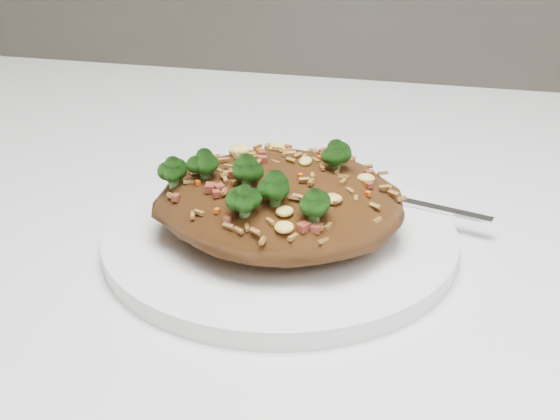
% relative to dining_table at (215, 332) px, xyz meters
% --- Properties ---
extents(dining_table, '(1.20, 0.80, 0.75)m').
position_rel_dining_table_xyz_m(dining_table, '(0.00, 0.00, 0.00)').
color(dining_table, silver).
rests_on(dining_table, ground).
extents(plate, '(0.25, 0.25, 0.01)m').
position_rel_dining_table_xyz_m(plate, '(0.06, -0.01, 0.10)').
color(plate, white).
rests_on(plate, dining_table).
extents(fried_rice, '(0.18, 0.16, 0.07)m').
position_rel_dining_table_xyz_m(fried_rice, '(0.05, -0.01, 0.13)').
color(fried_rice, brown).
rests_on(fried_rice, plate).
extents(fork, '(0.16, 0.06, 0.00)m').
position_rel_dining_table_xyz_m(fork, '(0.13, 0.05, 0.11)').
color(fork, silver).
rests_on(fork, plate).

